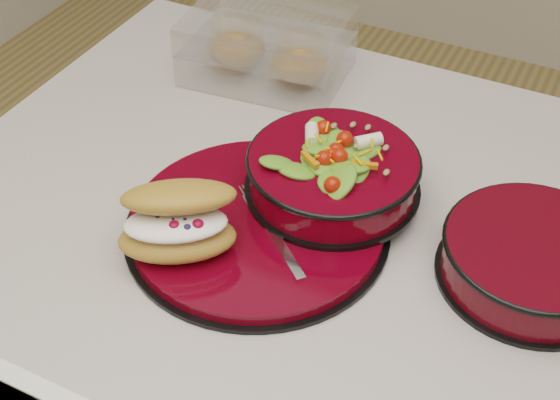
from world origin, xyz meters
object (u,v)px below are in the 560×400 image
at_px(fork, 272,231).
at_px(extra_bowl, 534,258).
at_px(salad_bowl, 333,168).
at_px(pastry_box, 268,47).
at_px(dinner_plate, 257,225).
at_px(croissant, 179,222).

relative_size(fork, extra_bowl, 0.60).
bearing_deg(fork, salad_bowl, 22.95).
xyz_separation_m(pastry_box, extra_bowl, (0.45, -0.24, -0.02)).
bearing_deg(dinner_plate, fork, -26.77).
relative_size(dinner_plate, extra_bowl, 1.51).
bearing_deg(croissant, extra_bowl, -9.09).
relative_size(salad_bowl, extra_bowl, 1.03).
distance_m(fork, extra_bowl, 0.29).
distance_m(pastry_box, extra_bowl, 0.51).
bearing_deg(salad_bowl, extra_bowl, -4.16).
bearing_deg(pastry_box, salad_bowl, -53.35).
bearing_deg(fork, dinner_plate, 103.52).
bearing_deg(salad_bowl, pastry_box, 131.99).
bearing_deg(extra_bowl, dinner_plate, -167.31).
relative_size(salad_bowl, croissant, 1.43).
bearing_deg(fork, extra_bowl, -33.29).
xyz_separation_m(salad_bowl, pastry_box, (-0.20, 0.23, -0.01)).
bearing_deg(dinner_plate, extra_bowl, 12.69).
height_order(salad_bowl, extra_bowl, salad_bowl).
bearing_deg(dinner_plate, pastry_box, 115.06).
xyz_separation_m(croissant, extra_bowl, (0.36, 0.15, -0.03)).
bearing_deg(dinner_plate, croissant, -124.81).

